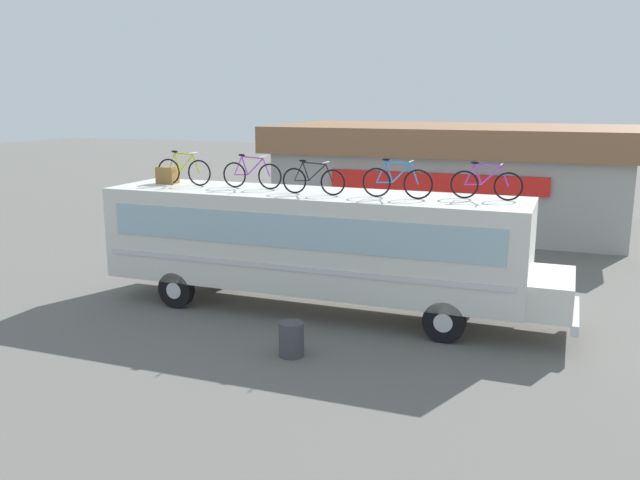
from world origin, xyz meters
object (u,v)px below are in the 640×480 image
(bus, at_px, (316,241))
(rooftop_bicycle_1, at_px, (184,171))
(trash_bin, at_px, (291,339))
(rooftop_bicycle_3, at_px, (313,180))
(rooftop_bicycle_5, at_px, (486,184))
(rooftop_bicycle_4, at_px, (397,182))
(luggage_bag_1, at_px, (167,175))
(rooftop_bicycle_2, at_px, (252,174))

(bus, xyz_separation_m, rooftop_bicycle_1, (-3.99, 0.13, 1.65))
(bus, distance_m, trash_bin, 3.55)
(trash_bin, bearing_deg, rooftop_bicycle_3, 102.12)
(rooftop_bicycle_5, relative_size, trash_bin, 2.25)
(rooftop_bicycle_4, height_order, rooftop_bicycle_5, rooftop_bicycle_4)
(rooftop_bicycle_3, bearing_deg, trash_bin, -77.88)
(trash_bin, bearing_deg, bus, 101.59)
(luggage_bag_1, distance_m, rooftop_bicycle_5, 8.78)
(luggage_bag_1, xyz_separation_m, rooftop_bicycle_3, (4.64, -0.53, 0.13))
(luggage_bag_1, relative_size, rooftop_bicycle_5, 0.32)
(bus, relative_size, trash_bin, 16.08)
(rooftop_bicycle_3, bearing_deg, rooftop_bicycle_5, 9.20)
(bus, height_order, rooftop_bicycle_5, rooftop_bicycle_5)
(rooftop_bicycle_1, bearing_deg, rooftop_bicycle_3, -5.91)
(bus, distance_m, rooftop_bicycle_1, 4.32)
(bus, xyz_separation_m, trash_bin, (0.65, -3.15, -1.49))
(bus, height_order, rooftop_bicycle_3, rooftop_bicycle_3)
(luggage_bag_1, height_order, rooftop_bicycle_3, rooftop_bicycle_3)
(rooftop_bicycle_3, bearing_deg, rooftop_bicycle_1, 174.09)
(rooftop_bicycle_3, xyz_separation_m, rooftop_bicycle_5, (4.14, 0.67, 0.01))
(rooftop_bicycle_1, xyz_separation_m, trash_bin, (4.64, -3.28, -3.14))
(luggage_bag_1, distance_m, rooftop_bicycle_3, 4.67)
(rooftop_bicycle_3, bearing_deg, rooftop_bicycle_4, 3.79)
(rooftop_bicycle_2, distance_m, rooftop_bicycle_3, 1.99)
(bus, distance_m, rooftop_bicycle_4, 2.71)
(rooftop_bicycle_3, distance_m, rooftop_bicycle_5, 4.19)
(bus, bearing_deg, luggage_bag_1, 176.99)
(rooftop_bicycle_3, xyz_separation_m, rooftop_bicycle_4, (2.11, 0.14, 0.03))
(luggage_bag_1, xyz_separation_m, rooftop_bicycle_4, (6.75, -0.39, 0.16))
(bus, relative_size, rooftop_bicycle_2, 7.00)
(rooftop_bicycle_3, bearing_deg, rooftop_bicycle_2, 166.87)
(trash_bin, bearing_deg, rooftop_bicycle_2, 127.60)
(luggage_bag_1, bearing_deg, bus, -3.01)
(rooftop_bicycle_2, xyz_separation_m, trash_bin, (2.55, -3.32, -3.13))
(bus, height_order, trash_bin, bus)
(bus, height_order, rooftop_bicycle_1, rooftop_bicycle_1)
(bus, distance_m, luggage_bag_1, 4.85)
(rooftop_bicycle_2, height_order, rooftop_bicycle_5, rooftop_bicycle_2)
(bus, bearing_deg, rooftop_bicycle_2, 175.15)
(rooftop_bicycle_2, bearing_deg, rooftop_bicycle_3, -13.13)
(luggage_bag_1, bearing_deg, rooftop_bicycle_4, -3.33)
(luggage_bag_1, bearing_deg, trash_bin, -32.88)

